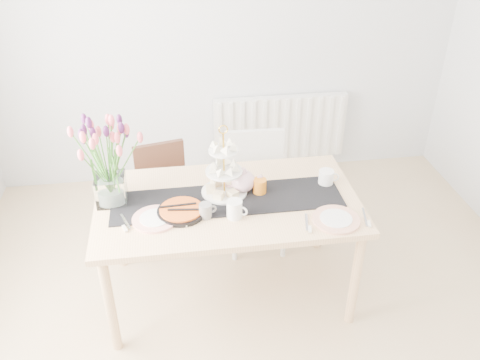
{
  "coord_description": "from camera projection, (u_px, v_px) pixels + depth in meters",
  "views": [
    {
      "loc": [
        -0.46,
        -1.86,
        2.51
      ],
      "look_at": [
        -0.1,
        0.62,
        0.92
      ],
      "focal_mm": 38.0,
      "sensor_mm": 36.0,
      "label": 1
    }
  ],
  "objects": [
    {
      "name": "room_shell",
      "position": [
        281.0,
        180.0,
        2.26
      ],
      "size": [
        4.5,
        4.5,
        4.5
      ],
      "color": "tan",
      "rests_on": "ground"
    },
    {
      "name": "radiator",
      "position": [
        280.0,
        128.0,
        4.61
      ],
      "size": [
        1.2,
        0.08,
        0.6
      ],
      "primitive_type": "cube",
      "color": "white",
      "rests_on": "room_shell"
    },
    {
      "name": "dining_table",
      "position": [
        228.0,
        210.0,
        3.14
      ],
      "size": [
        1.6,
        0.9,
        0.75
      ],
      "color": "tan",
      "rests_on": "ground"
    },
    {
      "name": "chair_brown",
      "position": [
        164.0,
        188.0,
        3.79
      ],
      "size": [
        0.46,
        0.46,
        0.76
      ],
      "rotation": [
        0.0,
        0.0,
        0.21
      ],
      "color": "#341B13",
      "rests_on": "ground"
    },
    {
      "name": "chair_white",
      "position": [
        255.0,
        181.0,
        3.73
      ],
      "size": [
        0.45,
        0.45,
        0.87
      ],
      "rotation": [
        0.0,
        0.0,
        -0.04
      ],
      "color": "silver",
      "rests_on": "ground"
    },
    {
      "name": "table_runner",
      "position": [
        227.0,
        200.0,
        3.09
      ],
      "size": [
        1.4,
        0.35,
        0.01
      ],
      "primitive_type": "cube",
      "color": "black",
      "rests_on": "dining_table"
    },
    {
      "name": "tulip_vase",
      "position": [
        105.0,
        150.0,
        2.89
      ],
      "size": [
        0.64,
        0.64,
        0.55
      ],
      "rotation": [
        0.0,
        0.0,
        0.04
      ],
      "color": "silver",
      "rests_on": "dining_table"
    },
    {
      "name": "cake_stand",
      "position": [
        224.0,
        177.0,
        3.09
      ],
      "size": [
        0.28,
        0.28,
        0.42
      ],
      "rotation": [
        0.0,
        0.0,
        -0.01
      ],
      "color": "gold",
      "rests_on": "dining_table"
    },
    {
      "name": "teapot",
      "position": [
        243.0,
        181.0,
        3.14
      ],
      "size": [
        0.25,
        0.21,
        0.16
      ],
      "primitive_type": null,
      "rotation": [
        0.0,
        0.0,
        -0.06
      ],
      "color": "white",
      "rests_on": "dining_table"
    },
    {
      "name": "cream_jug",
      "position": [
        326.0,
        177.0,
        3.23
      ],
      "size": [
        0.12,
        0.12,
        0.1
      ],
      "primitive_type": "cylinder",
      "rotation": [
        0.0,
        0.0,
        -0.24
      ],
      "color": "white",
      "rests_on": "dining_table"
    },
    {
      "name": "tart_tin",
      "position": [
        181.0,
        211.0,
        2.97
      ],
      "size": [
        0.29,
        0.29,
        0.03
      ],
      "rotation": [
        0.0,
        0.0,
        -0.39
      ],
      "color": "black",
      "rests_on": "dining_table"
    },
    {
      "name": "mug_grey",
      "position": [
        205.0,
        211.0,
        2.93
      ],
      "size": [
        0.09,
        0.09,
        0.09
      ],
      "primitive_type": "cylinder",
      "rotation": [
        0.0,
        0.0,
        0.24
      ],
      "color": "slate",
      "rests_on": "dining_table"
    },
    {
      "name": "mug_white",
      "position": [
        234.0,
        209.0,
        2.92
      ],
      "size": [
        0.13,
        0.13,
        0.11
      ],
      "primitive_type": "cylinder",
      "rotation": [
        0.0,
        0.0,
        -0.54
      ],
      "color": "white",
      "rests_on": "dining_table"
    },
    {
      "name": "mug_orange",
      "position": [
        260.0,
        186.0,
        3.13
      ],
      "size": [
        0.12,
        0.12,
        0.1
      ],
      "primitive_type": "cylinder",
      "rotation": [
        0.0,
        0.0,
        0.86
      ],
      "color": "orange",
      "rests_on": "dining_table"
    },
    {
      "name": "plate_left",
      "position": [
        155.0,
        219.0,
        2.92
      ],
      "size": [
        0.35,
        0.35,
        0.01
      ],
      "primitive_type": "cylinder",
      "rotation": [
        0.0,
        0.0,
        0.37
      ],
      "color": "white",
      "rests_on": "dining_table"
    },
    {
      "name": "plate_right",
      "position": [
        336.0,
        219.0,
        2.92
      ],
      "size": [
        0.33,
        0.33,
        0.01
      ],
      "primitive_type": "cylinder",
      "rotation": [
        0.0,
        0.0,
        -0.21
      ],
      "color": "silver",
      "rests_on": "dining_table"
    }
  ]
}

